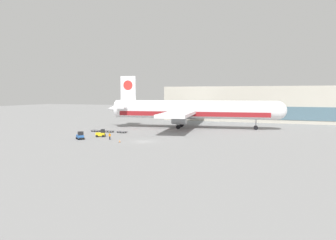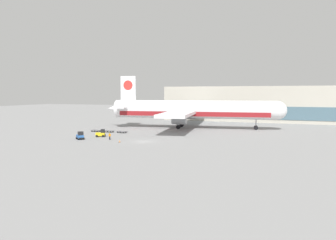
{
  "view_description": "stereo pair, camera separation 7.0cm",
  "coord_description": "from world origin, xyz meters",
  "px_view_note": "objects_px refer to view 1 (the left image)",
  "views": [
    {
      "loc": [
        32.33,
        -69.45,
        11.5
      ],
      "look_at": [
        0.84,
        14.33,
        4.0
      ],
      "focal_mm": 35.0,
      "sensor_mm": 36.0,
      "label": 1
    },
    {
      "loc": [
        32.39,
        -69.42,
        11.5
      ],
      "look_at": [
        0.84,
        14.33,
        4.0
      ],
      "focal_mm": 35.0,
      "sensor_mm": 36.0,
      "label": 2
    }
  ],
  "objects_px": {
    "baggage_dolly_lead": "(96,130)",
    "ground_crew_near": "(110,136)",
    "baggage_dolly_second": "(109,131)",
    "baggage_dolly_third": "(122,132)",
    "baggage_tug_foreground": "(101,133)",
    "traffic_cone_near": "(120,141)",
    "airplane_main": "(190,110)",
    "baggage_tug_mid": "(80,136)"
  },
  "relations": [
    {
      "from": "airplane_main",
      "to": "ground_crew_near",
      "type": "bearing_deg",
      "value": -116.96
    },
    {
      "from": "baggage_tug_foreground",
      "to": "ground_crew_near",
      "type": "xyz_separation_m",
      "value": [
        4.92,
        -3.92,
        0.15
      ]
    },
    {
      "from": "baggage_dolly_lead",
      "to": "ground_crew_near",
      "type": "height_order",
      "value": "ground_crew_near"
    },
    {
      "from": "baggage_dolly_lead",
      "to": "ground_crew_near",
      "type": "bearing_deg",
      "value": -41.1
    },
    {
      "from": "baggage_tug_mid",
      "to": "baggage_dolly_lead",
      "type": "height_order",
      "value": "baggage_tug_mid"
    },
    {
      "from": "airplane_main",
      "to": "baggage_dolly_lead",
      "type": "height_order",
      "value": "airplane_main"
    },
    {
      "from": "baggage_tug_foreground",
      "to": "baggage_dolly_lead",
      "type": "relative_size",
      "value": 0.74
    },
    {
      "from": "baggage_dolly_second",
      "to": "traffic_cone_near",
      "type": "distance_m",
      "value": 20.18
    },
    {
      "from": "baggage_dolly_lead",
      "to": "baggage_dolly_third",
      "type": "relative_size",
      "value": 1.0
    },
    {
      "from": "airplane_main",
      "to": "baggage_dolly_second",
      "type": "relative_size",
      "value": 15.4
    },
    {
      "from": "baggage_dolly_lead",
      "to": "traffic_cone_near",
      "type": "distance_m",
      "value": 23.02
    },
    {
      "from": "baggage_dolly_lead",
      "to": "baggage_dolly_third",
      "type": "xyz_separation_m",
      "value": [
        8.54,
        0.17,
        0.0
      ]
    },
    {
      "from": "airplane_main",
      "to": "traffic_cone_near",
      "type": "height_order",
      "value": "airplane_main"
    },
    {
      "from": "traffic_cone_near",
      "to": "baggage_dolly_second",
      "type": "bearing_deg",
      "value": 127.77
    },
    {
      "from": "baggage_dolly_third",
      "to": "traffic_cone_near",
      "type": "bearing_deg",
      "value": -57.54
    },
    {
      "from": "baggage_dolly_lead",
      "to": "baggage_dolly_third",
      "type": "distance_m",
      "value": 8.54
    },
    {
      "from": "baggage_tug_mid",
      "to": "traffic_cone_near",
      "type": "distance_m",
      "value": 11.45
    },
    {
      "from": "airplane_main",
      "to": "baggage_dolly_third",
      "type": "relative_size",
      "value": 15.4
    },
    {
      "from": "traffic_cone_near",
      "to": "airplane_main",
      "type": "bearing_deg",
      "value": 79.2
    },
    {
      "from": "baggage_dolly_second",
      "to": "airplane_main",
      "type": "bearing_deg",
      "value": 50.08
    },
    {
      "from": "baggage_dolly_second",
      "to": "traffic_cone_near",
      "type": "height_order",
      "value": "traffic_cone_near"
    },
    {
      "from": "baggage_dolly_third",
      "to": "traffic_cone_near",
      "type": "height_order",
      "value": "traffic_cone_near"
    },
    {
      "from": "baggage_tug_mid",
      "to": "ground_crew_near",
      "type": "distance_m",
      "value": 7.42
    },
    {
      "from": "baggage_tug_foreground",
      "to": "traffic_cone_near",
      "type": "distance_m",
      "value": 11.33
    },
    {
      "from": "baggage_tug_foreground",
      "to": "baggage_dolly_second",
      "type": "bearing_deg",
      "value": 86.02
    },
    {
      "from": "baggage_tug_mid",
      "to": "baggage_dolly_third",
      "type": "relative_size",
      "value": 0.74
    },
    {
      "from": "airplane_main",
      "to": "baggage_tug_foreground",
      "type": "bearing_deg",
      "value": -127.54
    },
    {
      "from": "baggage_dolly_lead",
      "to": "ground_crew_near",
      "type": "relative_size",
      "value": 2.15
    },
    {
      "from": "baggage_dolly_second",
      "to": "baggage_dolly_third",
      "type": "xyz_separation_m",
      "value": [
        4.18,
        0.04,
        0.0
      ]
    },
    {
      "from": "ground_crew_near",
      "to": "baggage_dolly_third",
      "type": "bearing_deg",
      "value": 47.59
    },
    {
      "from": "baggage_tug_foreground",
      "to": "baggage_dolly_lead",
      "type": "xyz_separation_m",
      "value": [
        -7.54,
        9.2,
        -0.49
      ]
    },
    {
      "from": "baggage_dolly_lead",
      "to": "baggage_tug_mid",
      "type": "bearing_deg",
      "value": -65.26
    },
    {
      "from": "airplane_main",
      "to": "baggage_tug_mid",
      "type": "xyz_separation_m",
      "value": [
        -18.04,
        -34.02,
        -4.96
      ]
    },
    {
      "from": "airplane_main",
      "to": "ground_crew_near",
      "type": "distance_m",
      "value": 34.18
    },
    {
      "from": "baggage_dolly_lead",
      "to": "baggage_tug_foreground",
      "type": "bearing_deg",
      "value": -45.3
    },
    {
      "from": "baggage_tug_foreground",
      "to": "ground_crew_near",
      "type": "relative_size",
      "value": 1.59
    },
    {
      "from": "ground_crew_near",
      "to": "traffic_cone_near",
      "type": "bearing_deg",
      "value": -91.27
    },
    {
      "from": "baggage_tug_mid",
      "to": "traffic_cone_near",
      "type": "height_order",
      "value": "baggage_tug_mid"
    },
    {
      "from": "baggage_dolly_lead",
      "to": "ground_crew_near",
      "type": "distance_m",
      "value": 18.1
    },
    {
      "from": "baggage_dolly_second",
      "to": "baggage_dolly_third",
      "type": "bearing_deg",
      "value": 5.86
    },
    {
      "from": "baggage_dolly_second",
      "to": "baggage_dolly_third",
      "type": "distance_m",
      "value": 4.18
    },
    {
      "from": "baggage_dolly_second",
      "to": "baggage_dolly_third",
      "type": "relative_size",
      "value": 1.0
    }
  ]
}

